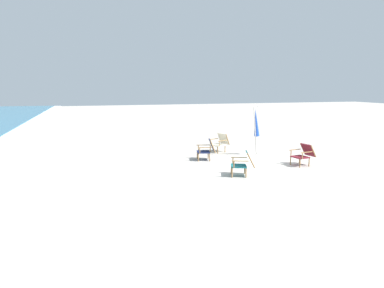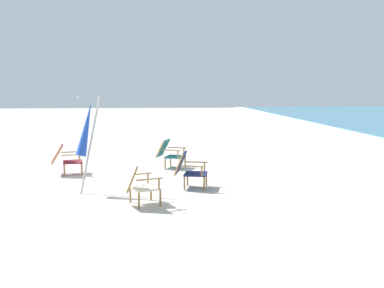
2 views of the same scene
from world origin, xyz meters
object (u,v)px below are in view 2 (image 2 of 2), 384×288
at_px(beach_chair_back_left, 189,169).
at_px(beach_chair_back_right, 137,183).
at_px(umbrella_furled_blue, 86,130).
at_px(beach_chair_mid_center, 170,153).
at_px(beach_chair_front_right, 66,158).

bearing_deg(beach_chair_back_left, beach_chair_back_right, -37.42).
distance_m(beach_chair_back_right, umbrella_furled_blue, 1.83).
xyz_separation_m(beach_chair_mid_center, umbrella_furled_blue, (2.83, -1.83, 0.92)).
height_order(beach_chair_back_left, umbrella_furled_blue, umbrella_furled_blue).
bearing_deg(beach_chair_mid_center, umbrella_furled_blue, -32.89).
bearing_deg(beach_chair_front_right, beach_chair_back_right, 31.19).
bearing_deg(beach_chair_back_right, beach_chair_front_right, -148.81).
xyz_separation_m(beach_chair_back_right, beach_chair_front_right, (-3.24, -1.96, -0.01)).
xyz_separation_m(beach_chair_mid_center, beach_chair_front_right, (0.74, -2.69, -0.00)).
height_order(beach_chair_back_right, beach_chair_mid_center, beach_chair_back_right).
relative_size(beach_chair_back_right, beach_chair_back_left, 1.09).
height_order(beach_chair_back_right, beach_chair_front_right, beach_chair_back_right).
relative_size(beach_chair_back_right, beach_chair_mid_center, 0.99).
height_order(beach_chair_mid_center, beach_chair_back_left, beach_chair_back_left).
distance_m(beach_chair_back_right, beach_chair_front_right, 3.78).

